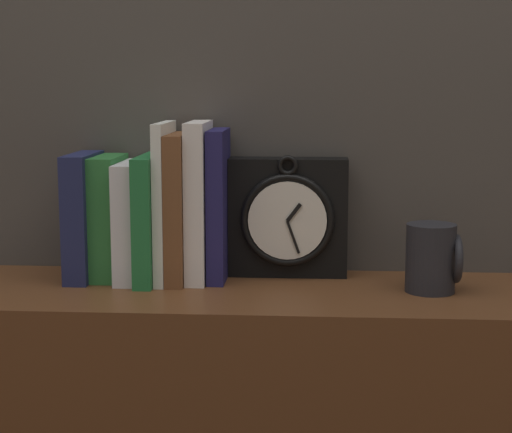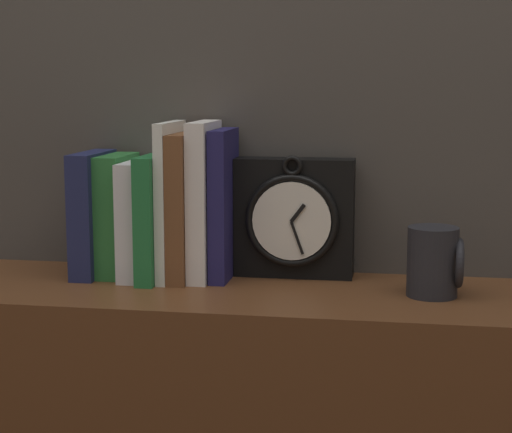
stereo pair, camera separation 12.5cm
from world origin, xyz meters
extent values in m
cube|color=#47423D|center=(0.00, 0.17, 1.30)|extent=(6.00, 0.05, 2.60)
cube|color=black|center=(0.04, 0.10, 0.97)|extent=(0.19, 0.05, 0.19)
torus|color=black|center=(0.04, 0.07, 0.97)|extent=(0.15, 0.01, 0.15)
cylinder|color=white|center=(0.04, 0.07, 0.97)|extent=(0.12, 0.01, 0.12)
cube|color=black|center=(0.05, 0.06, 0.98)|extent=(0.03, 0.00, 0.03)
cube|color=black|center=(0.05, 0.06, 0.94)|extent=(0.02, 0.00, 0.05)
torus|color=black|center=(0.04, 0.07, 1.05)|extent=(0.03, 0.01, 0.03)
cube|color=#1F244F|center=(-0.28, 0.06, 0.97)|extent=(0.04, 0.14, 0.20)
cube|color=#2C7535|center=(-0.24, 0.07, 0.97)|extent=(0.04, 0.12, 0.19)
cube|color=silver|center=(-0.20, 0.06, 0.97)|extent=(0.03, 0.14, 0.18)
cube|color=#227339|center=(-0.17, 0.05, 0.97)|extent=(0.03, 0.15, 0.20)
cube|color=white|center=(-0.15, 0.06, 1.00)|extent=(0.02, 0.14, 0.25)
cube|color=brown|center=(-0.12, 0.06, 0.99)|extent=(0.03, 0.14, 0.23)
cube|color=white|center=(-0.09, 0.07, 1.00)|extent=(0.03, 0.13, 0.25)
cube|color=navy|center=(-0.06, 0.07, 0.99)|extent=(0.03, 0.12, 0.24)
cylinder|color=#232328|center=(0.26, 0.01, 0.93)|extent=(0.07, 0.07, 0.10)
torus|color=#232328|center=(0.29, 0.01, 0.93)|extent=(0.01, 0.07, 0.07)
camera|label=1|loc=(0.09, -1.24, 1.19)|focal=60.00mm
camera|label=2|loc=(0.21, -1.23, 1.19)|focal=60.00mm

